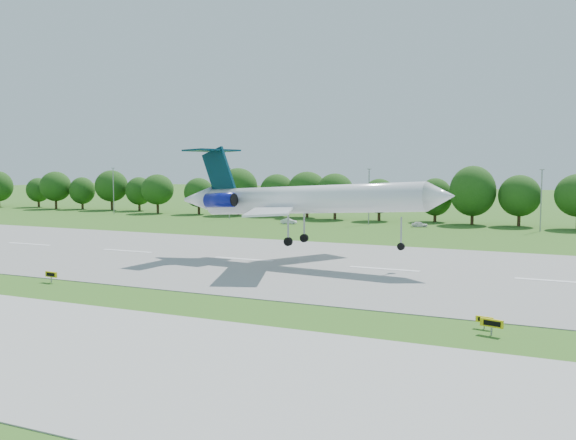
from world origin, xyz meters
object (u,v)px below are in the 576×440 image
(taxi_sign_left, at_px, (51,275))
(service_vehicle_a, at_px, (289,221))
(service_vehicle_b, at_px, (420,224))
(airliner, at_px, (297,199))

(taxi_sign_left, xyz_separation_m, service_vehicle_a, (-5.25, 75.04, -0.33))
(taxi_sign_left, xyz_separation_m, service_vehicle_b, (22.67, 80.06, -0.34))
(taxi_sign_left, distance_m, service_vehicle_a, 75.23)
(airliner, xyz_separation_m, service_vehicle_b, (3.44, 55.84, -8.05))
(service_vehicle_a, bearing_deg, airliner, -162.33)
(service_vehicle_a, distance_m, service_vehicle_b, 28.37)
(taxi_sign_left, height_order, service_vehicle_a, taxi_sign_left)
(service_vehicle_b, bearing_deg, airliner, 157.94)
(service_vehicle_a, bearing_deg, taxi_sign_left, 175.95)
(taxi_sign_left, distance_m, service_vehicle_b, 83.21)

